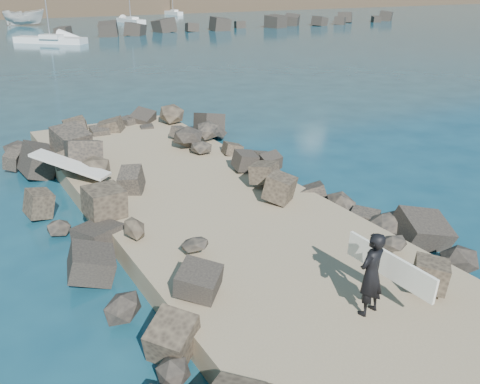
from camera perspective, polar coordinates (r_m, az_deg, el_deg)
The scene contains 11 objects.
ground at distance 14.68m, azimuth -1.96°, elevation -4.18°, with size 800.00×800.00×0.00m, color #0F384C.
jetty at distance 13.00m, azimuth 2.22°, elevation -6.34°, with size 6.00×26.00×0.60m, color #8C7759.
riprap_left at distance 12.21m, azimuth -10.76°, elevation -7.66°, with size 2.60×22.00×1.00m, color black.
riprap_right at distance 14.86m, azimuth 10.71°, elevation -2.12°, with size 2.60×22.00×1.00m, color black.
breakwater_secondary at distance 78.57m, azimuth 1.72°, elevation 17.54°, with size 52.00×4.00×1.20m, color black.
surfboard_resting at distance 17.15m, azimuth -17.65°, elevation 2.44°, with size 0.63×2.52×0.08m, color silver.
boat_imported at distance 87.86m, azimuth -22.05°, elevation 16.89°, with size 2.30×6.12×2.36m, color silver.
surfer_with_board at distance 10.17m, azimuth 14.10°, elevation -8.36°, with size 0.92×2.04×1.65m.
sailboat_d at distance 88.84m, azimuth -11.55°, elevation 17.46°, with size 2.48×7.13×8.43m.
sailboat_f at distance 108.30m, azimuth -7.14°, elevation 18.43°, with size 1.78×5.60×6.81m.
sailboat_c at distance 62.58m, azimuth -19.57°, elevation 15.03°, with size 6.90×6.81×9.49m.
Camera 1 is at (-6.17, -11.67, 6.43)m, focal length 40.00 mm.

